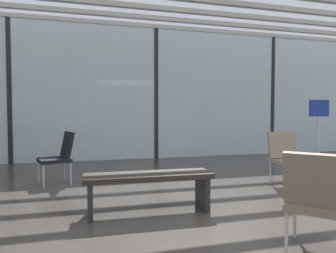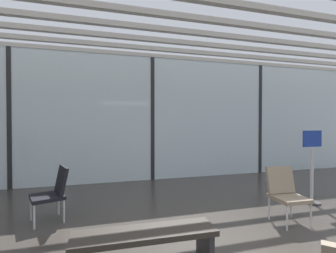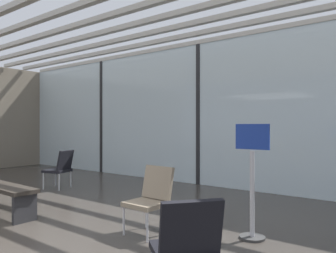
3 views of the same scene
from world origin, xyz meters
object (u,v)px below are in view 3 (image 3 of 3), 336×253
object	(u,v)px
waiting_bench	(4,192)
lounge_chair_4	(186,243)
lounge_chair_5	(151,195)
lounge_chair_1	(61,167)
parked_airplane	(254,107)
info_sign	(252,185)

from	to	relation	value
waiting_bench	lounge_chair_4	bearing A→B (deg)	-5.00
lounge_chair_4	lounge_chair_5	bearing A→B (deg)	-92.14
lounge_chair_1	lounge_chair_4	bearing A→B (deg)	46.86
waiting_bench	lounge_chair_1	bearing A→B (deg)	123.72
parked_airplane	lounge_chair_1	xyz separation A→B (m)	(-1.67, -7.06, -1.62)
parked_airplane	lounge_chair_4	bearing A→B (deg)	-70.56
parked_airplane	lounge_chair_1	bearing A→B (deg)	-103.33
parked_airplane	lounge_chair_4	distance (m)	10.04
lounge_chair_4	waiting_bench	size ratio (longest dim) A/B	0.58
lounge_chair_1	waiting_bench	bearing A→B (deg)	13.75
lounge_chair_4	waiting_bench	distance (m)	3.83
lounge_chair_4	info_sign	world-z (taller)	info_sign
lounge_chair_1	waiting_bench	distance (m)	2.19
parked_airplane	info_sign	distance (m)	8.30
parked_airplane	info_sign	world-z (taller)	parked_airplane
lounge_chair_5	lounge_chair_1	bearing A→B (deg)	165.88
lounge_chair_1	info_sign	xyz separation A→B (m)	(4.77, -0.50, 0.18)
parked_airplane	lounge_chair_1	world-z (taller)	parked_airplane
parked_airplane	lounge_chair_1	distance (m)	7.43
info_sign	lounge_chair_5	bearing A→B (deg)	-152.94
lounge_chair_4	waiting_bench	world-z (taller)	lounge_chair_4
parked_airplane	lounge_chair_5	bearing A→B (deg)	-76.64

